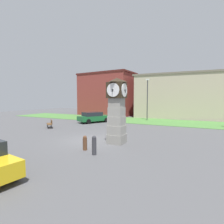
# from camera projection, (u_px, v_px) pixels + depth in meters

# --- Properties ---
(ground_plane) EXTENTS (75.29, 75.29, 0.00)m
(ground_plane) POSITION_uv_depth(u_px,v_px,m) (91.00, 140.00, 13.97)
(ground_plane) COLOR #4C4C4F
(clock_tower) EXTENTS (1.56, 1.59, 4.80)m
(clock_tower) POSITION_uv_depth(u_px,v_px,m) (117.00, 110.00, 12.79)
(clock_tower) COLOR gray
(clock_tower) RESTS_ON ground_plane
(bollard_near_tower) EXTENTS (0.28, 0.28, 0.94)m
(bollard_near_tower) POSITION_uv_depth(u_px,v_px,m) (85.00, 143.00, 11.17)
(bollard_near_tower) COLOR brown
(bollard_near_tower) RESTS_ON ground_plane
(bollard_mid_row) EXTENTS (0.26, 0.26, 1.13)m
(bollard_mid_row) POSITION_uv_depth(u_px,v_px,m) (94.00, 145.00, 10.23)
(bollard_mid_row) COLOR #333338
(bollard_mid_row) RESTS_ON ground_plane
(car_far_lot) EXTENTS (3.75, 4.82, 1.47)m
(car_far_lot) POSITION_uv_depth(u_px,v_px,m) (94.00, 117.00, 24.31)
(car_far_lot) COLOR #19602D
(car_far_lot) RESTS_ON ground_plane
(bench) EXTENTS (1.57, 1.43, 0.90)m
(bench) POSITION_uv_depth(u_px,v_px,m) (50.00, 123.00, 19.82)
(bench) COLOR brown
(bench) RESTS_ON ground_plane
(street_lamp_near_road) EXTENTS (0.50, 0.24, 6.32)m
(street_lamp_near_road) POSITION_uv_depth(u_px,v_px,m) (147.00, 96.00, 26.37)
(street_lamp_near_road) COLOR #333338
(street_lamp_near_road) RESTS_ON ground_plane
(warehouse_blue_far) EXTENTS (11.53, 7.08, 8.48)m
(warehouse_blue_far) POSITION_uv_depth(u_px,v_px,m) (107.00, 94.00, 35.87)
(warehouse_blue_far) COLOR maroon
(warehouse_blue_far) RESTS_ON ground_plane
(storefront_low_left) EXTENTS (19.90, 8.37, 7.50)m
(storefront_low_left) POSITION_uv_depth(u_px,v_px,m) (194.00, 96.00, 29.59)
(storefront_low_left) COLOR #B7A88E
(storefront_low_left) RESTS_ON ground_plane
(grass_verge_far) EXTENTS (45.17, 7.25, 0.04)m
(grass_verge_far) POSITION_uv_depth(u_px,v_px,m) (132.00, 120.00, 26.97)
(grass_verge_far) COLOR #477A38
(grass_verge_far) RESTS_ON ground_plane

